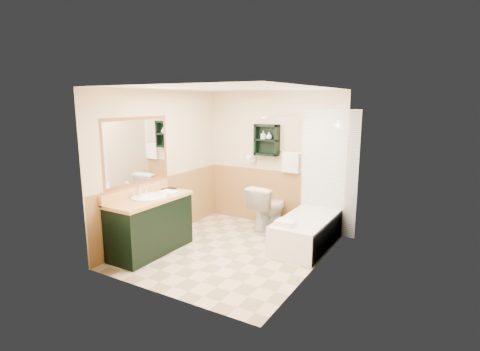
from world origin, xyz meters
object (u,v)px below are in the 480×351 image
wall_shelf (267,140)px  vanity_book (166,182)px  hair_dryer (252,158)px  soap_bottle_b (269,136)px  soap_bottle_a (263,137)px  vanity (151,225)px  toilet (268,208)px  bathtub (307,231)px

wall_shelf → vanity_book: 1.91m
hair_dryer → soap_bottle_b: soap_bottle_b is taller
soap_bottle_a → hair_dryer: bearing=172.8°
vanity → hair_dryer: bearing=73.8°
wall_shelf → hair_dryer: wall_shelf is taller
vanity → soap_bottle_b: size_ratio=10.48×
vanity → soap_bottle_a: soap_bottle_a is taller
toilet → soap_bottle_a: (-0.24, 0.25, 1.20)m
wall_shelf → hair_dryer: 0.46m
toilet → vanity_book: (-1.24, -1.22, 0.55)m
vanity_book → soap_bottle_a: bearing=65.2°
wall_shelf → vanity: (-0.89, -2.02, -1.13)m
bathtub → vanity_book: 2.37m
hair_dryer → soap_bottle_b: (0.35, -0.03, 0.41)m
hair_dryer → toilet: (0.48, -0.28, -0.80)m
toilet → bathtub: bearing=164.1°
vanity_book → soap_bottle_b: size_ratio=1.66×
soap_bottle_a → soap_bottle_b: bearing=0.0°
wall_shelf → soap_bottle_a: (-0.06, -0.01, 0.05)m
toilet → soap_bottle_a: soap_bottle_a is taller
vanity → bathtub: (1.92, 1.42, -0.19)m
bathtub → soap_bottle_a: bearing=151.1°
wall_shelf → bathtub: wall_shelf is taller
wall_shelf → soap_bottle_a: bearing=-175.4°
wall_shelf → soap_bottle_b: 0.08m
hair_dryer → soap_bottle_a: size_ratio=1.68×
wall_shelf → toilet: size_ratio=0.68×
bathtub → soap_bottle_b: size_ratio=11.84×
soap_bottle_a → wall_shelf: bearing=4.6°
hair_dryer → bathtub: size_ratio=0.16×
vanity_book → bathtub: bearing=31.9°
vanity_book → soap_bottle_b: bearing=62.2°
wall_shelf → vanity_book: (-1.06, -1.48, -0.60)m
vanity → soap_bottle_a: bearing=67.6°
hair_dryer → bathtub: hair_dryer is taller
vanity → soap_bottle_b: (0.95, 2.02, 1.19)m
vanity → toilet: (1.07, 1.77, -0.03)m
vanity → wall_shelf: bearing=66.2°
bathtub → soap_bottle_b: soap_bottle_b is taller
hair_dryer → soap_bottle_a: bearing=-7.2°
hair_dryer → vanity_book: bearing=-116.9°
soap_bottle_b → vanity: bearing=-115.1°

